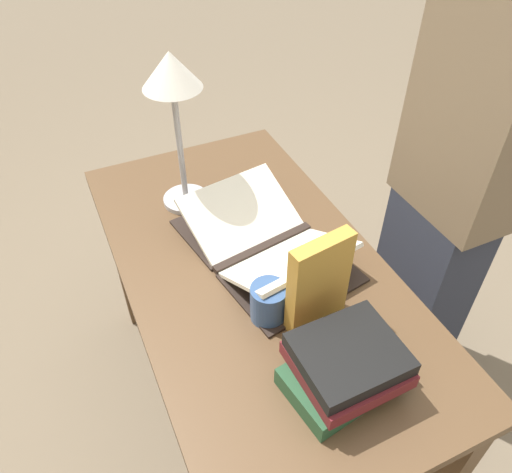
# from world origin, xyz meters

# --- Properties ---
(ground_plane) EXTENTS (12.00, 12.00, 0.00)m
(ground_plane) POSITION_xyz_m (0.00, 0.00, 0.00)
(ground_plane) COLOR #70604C
(reading_desk) EXTENTS (1.30, 0.69, 0.76)m
(reading_desk) POSITION_xyz_m (0.00, 0.00, 0.65)
(reading_desk) COLOR brown
(reading_desk) RESTS_ON ground_plane
(open_book) EXTENTS (0.57, 0.42, 0.12)m
(open_book) POSITION_xyz_m (0.04, -0.05, 0.80)
(open_book) COLOR black
(open_book) RESTS_ON reading_desk
(book_stack_tall) EXTENTS (0.21, 0.28, 0.13)m
(book_stack_tall) POSITION_xyz_m (-0.41, -0.03, 0.82)
(book_stack_tall) COLOR #234C2D
(book_stack_tall) RESTS_ON reading_desk
(book_standing_upright) EXTENTS (0.06, 0.17, 0.26)m
(book_standing_upright) POSITION_xyz_m (-0.23, -0.06, 0.89)
(book_standing_upright) COLOR #BC8933
(book_standing_upright) RESTS_ON reading_desk
(reading_lamp) EXTENTS (0.16, 0.16, 0.49)m
(reading_lamp) POSITION_xyz_m (0.35, 0.08, 1.14)
(reading_lamp) COLOR #ADADB2
(reading_lamp) RESTS_ON reading_desk
(coffee_mug) EXTENTS (0.12, 0.09, 0.10)m
(coffee_mug) POSITION_xyz_m (-0.17, 0.04, 0.81)
(coffee_mug) COLOR #335184
(coffee_mug) RESTS_ON reading_desk
(person_reader) EXTENTS (0.36, 0.22, 1.62)m
(person_reader) POSITION_xyz_m (-0.03, -0.65, 0.81)
(person_reader) COLOR #2D3342
(person_reader) RESTS_ON ground_plane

